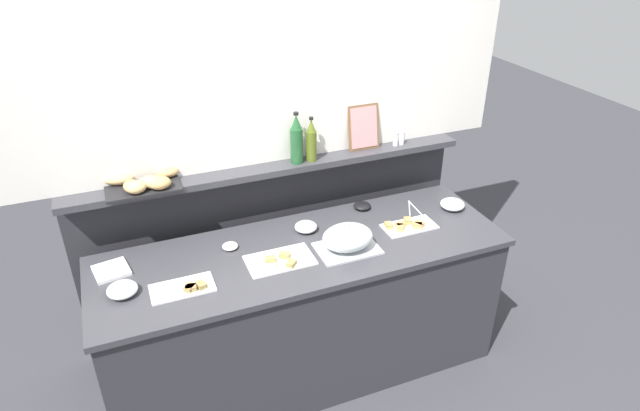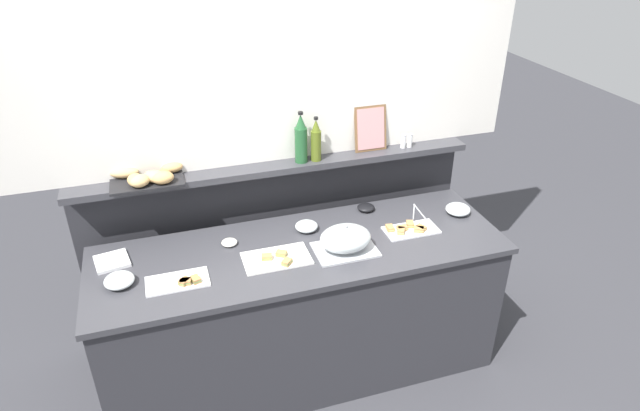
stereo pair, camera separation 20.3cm
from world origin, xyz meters
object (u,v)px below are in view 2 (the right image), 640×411
at_px(sandwich_platter_side, 409,229).
at_px(framed_picture, 371,129).
at_px(serving_tongs, 417,211).
at_px(glass_bowl_small, 458,210).
at_px(salt_shaker, 403,141).
at_px(sandwich_platter_rear, 277,258).
at_px(wine_bottle_green, 301,140).
at_px(condiment_bowl_cream, 366,207).
at_px(glass_bowl_large, 119,281).
at_px(condiment_bowl_dark, 229,242).
at_px(sandwich_platter_front, 180,281).
at_px(pepper_shaker, 410,141).
at_px(napkin_stack, 112,261).
at_px(bread_basket, 149,177).
at_px(glass_bowl_medium, 307,227).
at_px(serving_cloche, 345,239).
at_px(olive_oil_bottle, 316,141).

relative_size(sandwich_platter_side, framed_picture, 1.12).
relative_size(serving_tongs, framed_picture, 0.66).
relative_size(glass_bowl_small, salt_shaker, 1.74).
relative_size(sandwich_platter_rear, wine_bottle_green, 1.14).
bearing_deg(sandwich_platter_rear, framed_picture, 37.37).
xyz_separation_m(sandwich_platter_rear, condiment_bowl_cream, (0.66, 0.35, 0.01)).
relative_size(glass_bowl_large, wine_bottle_green, 0.47).
bearing_deg(condiment_bowl_dark, framed_picture, 20.11).
distance_m(sandwich_platter_front, pepper_shaker, 1.68).
bearing_deg(napkin_stack, wine_bottle_green, 14.54).
bearing_deg(condiment_bowl_dark, salt_shaker, 15.02).
height_order(serving_tongs, framed_picture, framed_picture).
bearing_deg(sandwich_platter_front, framed_picture, 26.38).
xyz_separation_m(napkin_stack, salt_shaker, (1.82, 0.30, 0.34)).
xyz_separation_m(glass_bowl_small, bread_basket, (-1.77, 0.38, 0.31)).
height_order(sandwich_platter_front, wine_bottle_green, wine_bottle_green).
relative_size(salt_shaker, bread_basket, 0.21).
xyz_separation_m(glass_bowl_medium, pepper_shaker, (0.78, 0.30, 0.32)).
bearing_deg(sandwich_platter_side, serving_cloche, -169.71).
xyz_separation_m(sandwich_platter_side, sandwich_platter_front, (-1.32, -0.10, -0.00)).
bearing_deg(napkin_stack, glass_bowl_large, -79.45).
height_order(salt_shaker, bread_basket, salt_shaker).
bearing_deg(sandwich_platter_rear, glass_bowl_small, 6.85).
relative_size(glass_bowl_medium, olive_oil_bottle, 0.48).
distance_m(serving_tongs, bread_basket, 1.60).
height_order(glass_bowl_large, condiment_bowl_cream, glass_bowl_large).
bearing_deg(napkin_stack, salt_shaker, 9.45).
relative_size(sandwich_platter_front, salt_shaker, 3.62).
xyz_separation_m(sandwich_platter_front, condiment_bowl_cream, (1.17, 0.40, 0.01)).
height_order(sandwich_platter_rear, sandwich_platter_side, same).
bearing_deg(pepper_shaker, condiment_bowl_cream, -152.39).
bearing_deg(sandwich_platter_side, bread_basket, 161.42).
relative_size(sandwich_platter_side, napkin_stack, 1.86).
xyz_separation_m(sandwich_platter_front, salt_shaker, (1.49, 0.59, 0.34)).
relative_size(sandwich_platter_rear, olive_oil_bottle, 1.30).
relative_size(sandwich_platter_rear, napkin_stack, 2.12).
relative_size(glass_bowl_small, condiment_bowl_dark, 1.72).
relative_size(serving_cloche, olive_oil_bottle, 1.23).
xyz_separation_m(condiment_bowl_dark, olive_oil_bottle, (0.61, 0.31, 0.41)).
height_order(sandwich_platter_front, glass_bowl_small, glass_bowl_small).
relative_size(wine_bottle_green, olive_oil_bottle, 1.14).
bearing_deg(salt_shaker, sandwich_platter_side, -108.51).
distance_m(glass_bowl_small, condiment_bowl_cream, 0.56).
relative_size(glass_bowl_medium, condiment_bowl_cream, 1.23).
xyz_separation_m(serving_cloche, glass_bowl_small, (0.80, 0.17, -0.05)).
height_order(serving_cloche, condiment_bowl_dark, serving_cloche).
height_order(glass_bowl_medium, napkin_stack, glass_bowl_medium).
height_order(pepper_shaker, framed_picture, framed_picture).
xyz_separation_m(serving_cloche, condiment_bowl_dark, (-0.60, 0.25, -0.06)).
xyz_separation_m(glass_bowl_medium, serving_tongs, (0.71, -0.00, -0.02)).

